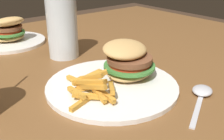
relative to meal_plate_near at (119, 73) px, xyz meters
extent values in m
cube|color=brown|center=(0.07, 0.18, -0.04)|extent=(1.38, 1.07, 0.03)
cylinder|color=brown|center=(0.69, 0.65, -0.42)|extent=(0.08, 0.08, 0.72)
cylinder|color=white|center=(-0.02, 0.00, -0.02)|extent=(0.30, 0.30, 0.01)
ellipsoid|color=tan|center=(0.03, 0.00, -0.01)|extent=(0.13, 0.11, 0.02)
cylinder|color=#428438|center=(0.03, 0.00, 0.01)|extent=(0.14, 0.14, 0.01)
cylinder|color=red|center=(0.03, 0.00, 0.02)|extent=(0.11, 0.11, 0.01)
cylinder|color=brown|center=(0.03, 0.00, 0.03)|extent=(0.12, 0.12, 0.01)
ellipsoid|color=tan|center=(0.03, 0.01, 0.05)|extent=(0.13, 0.12, 0.04)
cube|color=gold|center=(-0.05, -0.03, -0.01)|extent=(0.06, 0.08, 0.03)
cube|color=gold|center=(-0.10, -0.04, -0.01)|extent=(0.07, 0.06, 0.02)
cube|color=gold|center=(-0.09, -0.02, 0.00)|extent=(0.02, 0.09, 0.03)
cube|color=gold|center=(-0.08, 0.00, 0.02)|extent=(0.03, 0.06, 0.03)
cube|color=gold|center=(-0.08, 0.00, 0.01)|extent=(0.07, 0.05, 0.03)
cube|color=gold|center=(-0.08, -0.05, -0.01)|extent=(0.01, 0.06, 0.01)
cube|color=gold|center=(-0.09, -0.01, 0.01)|extent=(0.03, 0.08, 0.03)
cube|color=gold|center=(-0.09, 0.00, -0.01)|extent=(0.05, 0.05, 0.03)
cube|color=gold|center=(-0.06, 0.01, -0.01)|extent=(0.03, 0.06, 0.03)
cube|color=gold|center=(-0.09, -0.03, 0.00)|extent=(0.02, 0.09, 0.02)
cube|color=gold|center=(-0.08, 0.04, -0.01)|extent=(0.02, 0.07, 0.01)
cube|color=gold|center=(-0.12, -0.01, -0.01)|extent=(0.01, 0.06, 0.02)
cube|color=gold|center=(-0.13, -0.04, -0.01)|extent=(0.07, 0.03, 0.01)
cube|color=gold|center=(-0.07, 0.03, 0.00)|extent=(0.08, 0.02, 0.01)
cylinder|color=silver|center=(-0.01, 0.24, 0.06)|extent=(0.09, 0.09, 0.17)
cylinder|color=gold|center=(-0.01, 0.24, 0.05)|extent=(0.08, 0.08, 0.16)
ellipsoid|color=silver|center=(0.11, -0.15, -0.02)|extent=(0.07, 0.06, 0.01)
cube|color=silver|center=(0.04, -0.19, -0.03)|extent=(0.11, 0.06, 0.00)
cylinder|color=white|center=(-0.09, 0.47, -0.02)|extent=(0.23, 0.23, 0.01)
ellipsoid|color=tan|center=(-0.09, 0.47, -0.01)|extent=(0.11, 0.09, 0.02)
cylinder|color=#428438|center=(-0.09, 0.47, 0.01)|extent=(0.12, 0.12, 0.01)
cylinder|color=red|center=(-0.09, 0.47, 0.02)|extent=(0.09, 0.09, 0.01)
cylinder|color=brown|center=(-0.09, 0.47, 0.03)|extent=(0.10, 0.10, 0.01)
ellipsoid|color=tan|center=(-0.08, 0.46, 0.05)|extent=(0.11, 0.10, 0.05)
camera|label=1|loc=(-0.36, -0.41, 0.25)|focal=42.00mm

